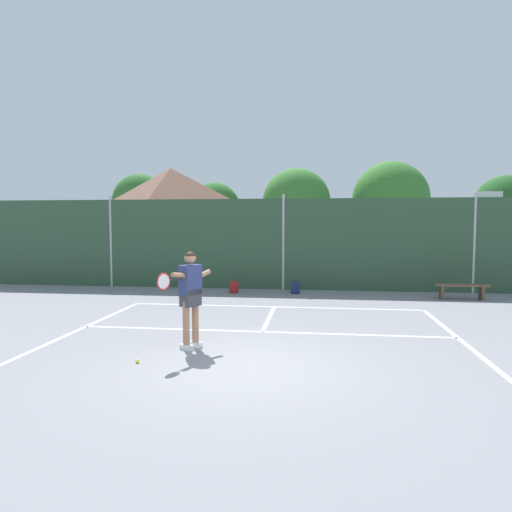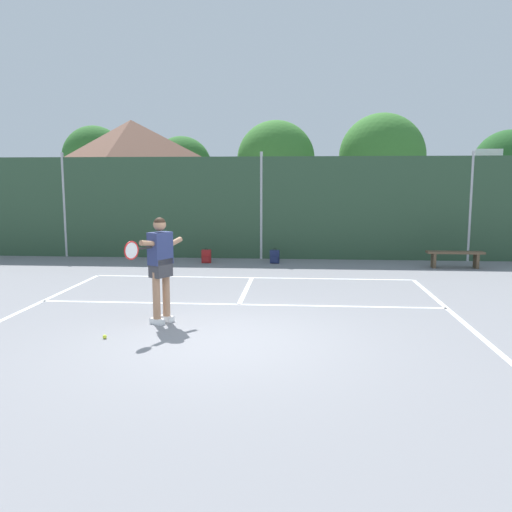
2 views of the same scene
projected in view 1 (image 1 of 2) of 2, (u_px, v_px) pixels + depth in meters
ground_plane at (245, 367)px, 7.58m from camera, size 120.00×120.00×0.00m
court_markings at (251, 356)px, 8.22m from camera, size 8.30×11.10×0.01m
chainlink_fence at (283, 244)px, 16.36m from camera, size 26.09×0.09×3.41m
basketball_hoop at (488, 225)px, 16.87m from camera, size 0.90×0.67×3.55m
clubhouse_building at (171, 220)px, 21.17m from camera, size 5.41×5.03×4.91m
treeline_backdrop at (327, 203)px, 27.82m from camera, size 25.81×4.07×6.06m
tennis_player at (190, 291)px, 8.62m from camera, size 0.67×1.33×1.85m
tennis_ball at (137, 361)px, 7.78m from camera, size 0.07×0.07×0.07m
backpack_red at (234, 287)px, 15.64m from camera, size 0.29×0.25×0.46m
backpack_navy at (295, 288)px, 15.47m from camera, size 0.29×0.26×0.46m
courtside_bench at (461, 288)px, 14.29m from camera, size 1.60×0.36×0.48m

